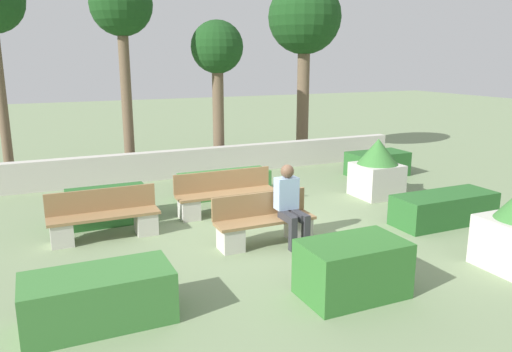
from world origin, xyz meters
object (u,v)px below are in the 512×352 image
Objects in this scene: bench_right_side at (104,220)px; person_seated_man at (290,201)px; bench_front at (265,226)px; tree_center_right at (217,53)px; tree_rightmost at (305,21)px; bench_left_side at (226,197)px; tree_center_left at (121,11)px; planter_corner_right at (377,168)px.

person_seated_man reaches higher than bench_right_side.
bench_front is at bearing -36.65° from bench_right_side.
tree_rightmost reaches higher than tree_center_right.
tree_center_left reaches higher than bench_left_side.
tree_center_left is at bearing 100.49° from bench_front.
tree_center_right is at bearing -167.27° from tree_rightmost.
bench_left_side is 2.06m from person_seated_man.
tree_center_left is 2.67m from tree_center_right.
tree_rightmost is (4.03, 6.71, 3.42)m from person_seated_man.
person_seated_man is 7.20m from tree_center_left.
tree_center_left is (1.31, 4.62, 3.87)m from bench_right_side.
person_seated_man is 1.02× the size of planter_corner_right.
bench_front is 3.95m from planter_corner_right.
bench_right_side is 6.01m from planter_corner_right.
bench_left_side is 3.57m from planter_corner_right.
person_seated_man is at bearing -98.98° from tree_center_right.
tree_center_right is 3.31m from tree_rightmost.
bench_front and bench_right_side have the same top height.
tree_rightmost is (5.55, 0.57, -0.04)m from tree_center_left.
bench_front is at bearing -102.96° from tree_center_right.
planter_corner_right is 7.31m from tree_center_left.
bench_front is 7.23m from tree_center_left.
person_seated_man is at bearing -150.73° from planter_corner_right.
tree_rightmost is (4.44, 6.57, 3.84)m from bench_front.
bench_right_side is 3.23m from person_seated_man.
bench_right_side is (-2.44, -0.47, -0.01)m from bench_left_side.
planter_corner_right is (3.17, 1.78, -0.09)m from person_seated_man.
person_seated_man is 3.64m from planter_corner_right.
bench_front is 6.68m from tree_center_right.
tree_center_right is at bearing 74.36° from bench_left_side.
tree_center_right is at bearing -2.85° from tree_center_left.
bench_right_side is 0.46× the size of tree_center_right.
tree_rightmost is at bearing 58.98° from person_seated_man.
bench_right_side is 6.17m from tree_center_left.
bench_front is 0.42× the size of tree_center_right.
bench_front is 0.60m from person_seated_man.
bench_left_side is 5.11m from tree_center_right.
person_seated_man is 6.56m from tree_center_right.
bench_left_side and bench_right_side have the same top height.
planter_corner_right reaches higher than bench_right_side.
bench_front is at bearing 161.51° from person_seated_man.
tree_center_right is (2.46, -0.12, -1.01)m from tree_center_left.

